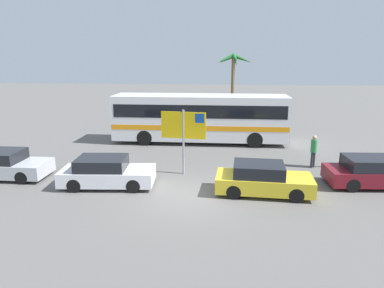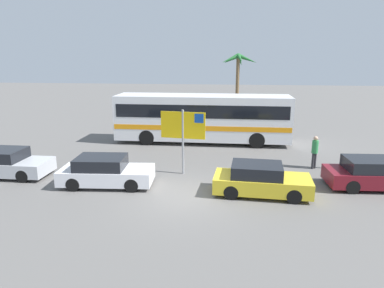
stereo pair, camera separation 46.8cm
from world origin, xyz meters
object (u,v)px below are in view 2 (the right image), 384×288
at_px(bus_front_coach, 203,116).
at_px(car_white, 105,172).
at_px(car_silver, 5,163).
at_px(ferry_sign, 184,128).
at_px(car_maroon, 376,174).
at_px(pedestrian_crossing_lot, 315,150).
at_px(car_yellow, 261,180).

height_order(bus_front_coach, car_white, bus_front_coach).
distance_m(car_silver, car_white, 5.36).
relative_size(ferry_sign, car_silver, 0.76).
distance_m(car_maroon, pedestrian_crossing_lot, 3.30).
bearing_deg(car_white, bus_front_coach, 63.28).
bearing_deg(pedestrian_crossing_lot, ferry_sign, -118.31).
relative_size(car_yellow, pedestrian_crossing_lot, 2.38).
bearing_deg(car_silver, car_white, -7.80).
xyz_separation_m(bus_front_coach, car_maroon, (8.33, -7.64, -1.15)).
bearing_deg(car_yellow, car_white, -179.20).
relative_size(bus_front_coach, car_yellow, 2.80).
distance_m(ferry_sign, car_yellow, 4.56).
height_order(ferry_sign, car_silver, ferry_sign).
bearing_deg(car_white, car_silver, 168.54).
bearing_deg(pedestrian_crossing_lot, car_maroon, -1.68).
relative_size(car_silver, car_white, 1.00).
distance_m(car_silver, car_maroon, 17.30).
height_order(bus_front_coach, ferry_sign, ferry_sign).
xyz_separation_m(ferry_sign, pedestrian_crossing_lot, (6.57, 1.57, -1.31)).
bearing_deg(car_yellow, ferry_sign, 150.53).
xyz_separation_m(bus_front_coach, pedestrian_crossing_lot, (6.23, -5.14, -0.77)).
relative_size(car_silver, car_maroon, 0.94).
relative_size(bus_front_coach, pedestrian_crossing_lot, 6.66).
bearing_deg(car_silver, ferry_sign, 8.17).
relative_size(ferry_sign, car_yellow, 0.78).
bearing_deg(pedestrian_crossing_lot, car_silver, -121.12).
height_order(car_maroon, pedestrian_crossing_lot, pedestrian_crossing_lot).
relative_size(bus_front_coach, car_silver, 2.72).
distance_m(bus_front_coach, car_white, 9.49).
bearing_deg(car_silver, car_yellow, -5.09).
bearing_deg(car_white, car_yellow, -6.65).
xyz_separation_m(ferry_sign, car_silver, (-8.61, -1.28, -1.69)).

